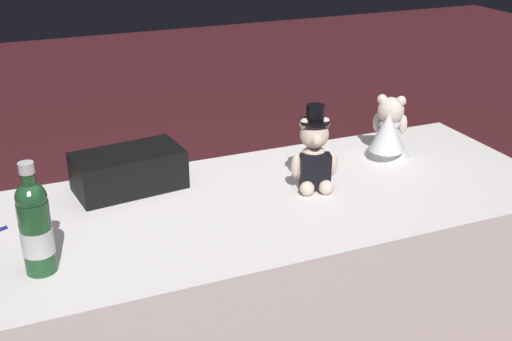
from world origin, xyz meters
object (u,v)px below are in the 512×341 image
(teddy_bear_groom, at_px, (314,157))
(champagne_bottle, at_px, (35,227))
(gift_case_black, at_px, (129,170))
(teddy_bear_bride, at_px, (388,131))

(teddy_bear_groom, bearing_deg, champagne_bottle, 11.23)
(gift_case_black, bearing_deg, champagne_bottle, 51.64)
(champagne_bottle, bearing_deg, teddy_bear_groom, -168.77)
(teddy_bear_bride, relative_size, gift_case_black, 0.63)
(teddy_bear_groom, distance_m, teddy_bear_bride, 0.39)
(teddy_bear_bride, height_order, champagne_bottle, champagne_bottle)
(teddy_bear_bride, distance_m, champagne_bottle, 1.24)
(champagne_bottle, xyz_separation_m, gift_case_black, (-0.31, -0.39, -0.06))
(champagne_bottle, bearing_deg, gift_case_black, -128.36)
(teddy_bear_groom, height_order, gift_case_black, teddy_bear_groom)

